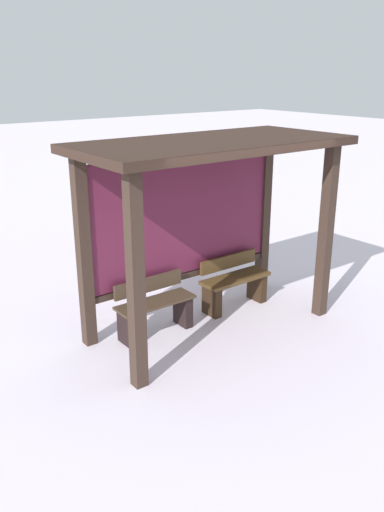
% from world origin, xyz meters
% --- Properties ---
extents(ground_plane, '(60.00, 60.00, 0.00)m').
position_xyz_m(ground_plane, '(0.00, 0.00, 0.00)').
color(ground_plane, silver).
extents(bus_shelter, '(3.44, 1.62, 2.51)m').
position_xyz_m(bus_shelter, '(0.00, 0.19, 1.89)').
color(bus_shelter, '#392A21').
rests_on(bus_shelter, ground).
extents(bench_left_inside, '(1.08, 0.36, 0.75)m').
position_xyz_m(bench_left_inside, '(-0.69, 0.32, 0.34)').
color(bench_left_inside, '#453425').
rests_on(bench_left_inside, ground).
extents(bench_center_inside, '(1.08, 0.37, 0.76)m').
position_xyz_m(bench_center_inside, '(0.69, 0.32, 0.35)').
color(bench_center_inside, '#51391D').
rests_on(bench_center_inside, ground).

